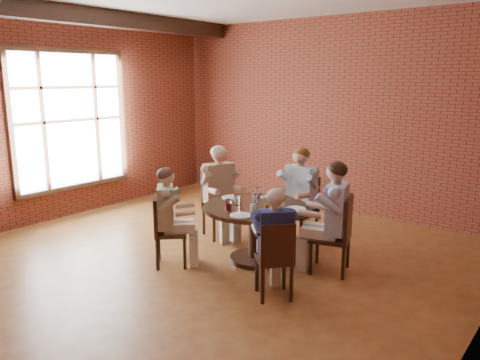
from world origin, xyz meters
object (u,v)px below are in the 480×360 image
Objects in this scene: chair_a at (338,232)px; diner_d at (170,217)px; chair_d at (165,228)px; chair_e at (276,257)px; dining_table at (256,222)px; diner_c at (220,192)px; chair_b at (302,206)px; diner_a at (331,218)px; chair_c at (218,202)px; diner_e at (274,244)px; diner_b at (298,196)px; smartphone at (278,214)px.

chair_a is 2.09m from diner_d.
chair_d is 1.03× the size of chair_e.
dining_table is 0.98× the size of diner_c.
chair_a is 1.00× the size of chair_b.
chair_b is at bearing -148.76° from diner_a.
diner_a is 1.44× the size of chair_c.
diner_b is at bearing -114.19° from diner_e.
chair_b is 7.22× the size of smartphone.
chair_e is (0.76, -1.81, -0.04)m from chair_b.
diner_d is 1.45× the size of chair_e.
chair_b is 1.27m from chair_c.
chair_e is 6.53× the size of smartphone.
chair_d is 0.74× the size of diner_e.
diner_b is (-0.87, 0.67, 0.00)m from diner_a.
chair_e reaches higher than dining_table.
smartphone is at bearing -67.94° from chair_a.
chair_c is 7.17× the size of smartphone.
diner_d is (-0.77, -0.78, 0.11)m from dining_table.
dining_table is 1.39× the size of chair_b.
chair_c is 1.32m from diner_d.
diner_a is (-0.09, -0.03, 0.17)m from chair_a.
chair_b is at bearing 90.00° from diner_b.
chair_c is 2.21m from diner_e.
chair_d is (0.18, -1.29, -0.20)m from diner_c.
diner_a reaches higher than dining_table.
dining_table is at bearing -90.00° from chair_b.
chair_a reaches higher than chair_e.
chair_b is 0.70× the size of diner_b.
diner_d is at bearing -75.87° from chair_a.
chair_a is 1.06m from diner_e.
chair_c is at bearing -154.65° from diner_b.
smartphone is at bearing -107.03° from chair_d.
diner_c is at bearing -151.35° from diner_b.
diner_b reaches higher than dining_table.
chair_a is 0.20m from diner_a.
dining_table is 1.49× the size of chair_d.
chair_d reaches higher than chair_e.
chair_a is at bearing -103.74° from diner_d.
diner_c is 1.57× the size of chair_e.
diner_a is 10.32× the size of smartphone.
diner_e is at bearing -26.49° from diner_a.
diner_b is 1.54× the size of chair_d.
diner_e is at bearing -98.72° from diner_c.
diner_e is at bearing -42.55° from dining_table.
diner_d is at bearing -164.79° from smartphone.
chair_e is at bearing -134.41° from diner_d.
diner_e is at bearing -90.00° from chair_e.
chair_a is 2.02m from diner_c.
chair_d is (-1.84, -1.15, -0.03)m from chair_a.
diner_c reaches higher than dining_table.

